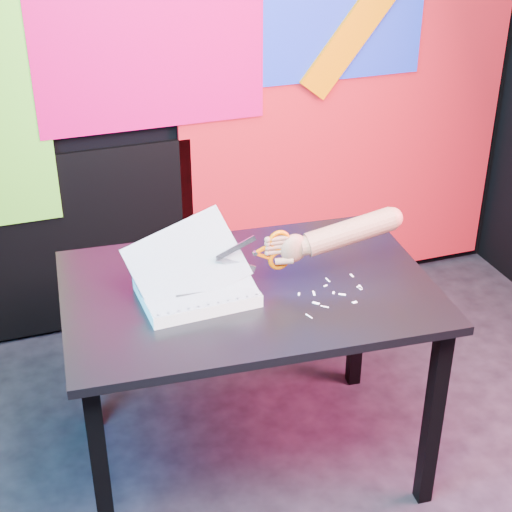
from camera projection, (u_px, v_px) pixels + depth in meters
name	position (u px, v px, depth m)	size (l,w,h in m)	color
room	(371.00, 150.00, 1.97)	(3.01, 3.01, 2.71)	#28272E
backdrop	(225.00, 117.00, 3.39)	(2.88, 0.05, 2.08)	red
work_table	(248.00, 310.00, 2.59)	(1.26, 0.89, 0.75)	black
printout_stack	(196.00, 290.00, 2.48)	(0.40, 0.28, 0.27)	white
scissors	(274.00, 251.00, 2.50)	(0.25, 0.03, 0.14)	#A9ADB7
hand_forearm	(341.00, 234.00, 2.53)	(0.46, 0.10, 0.15)	#A8654F
paper_clippings	(335.00, 294.00, 2.51)	(0.24, 0.21, 0.00)	white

